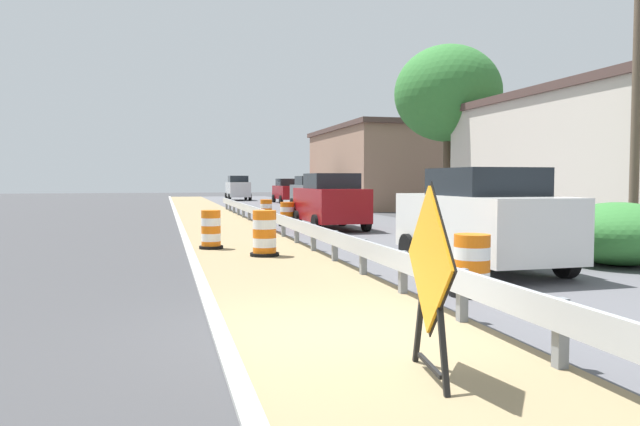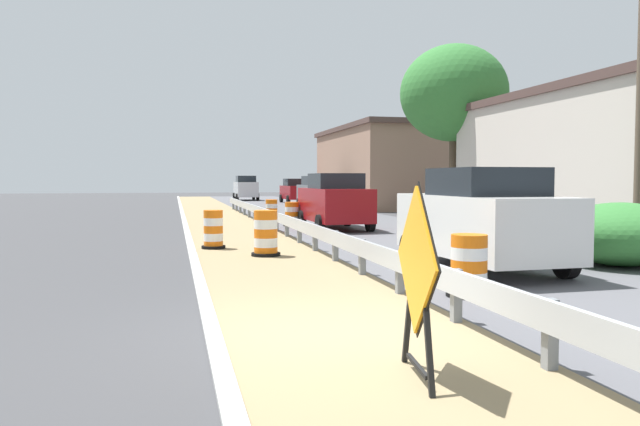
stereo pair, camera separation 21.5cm
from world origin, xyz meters
TOP-DOWN VIEW (x-y plane):
  - ground_plane at (0.00, 0.00)m, footprint 160.00×160.00m
  - median_dirt_strip at (0.41, 0.00)m, footprint 3.21×120.00m
  - curb_near_edge at (-1.30, 0.00)m, footprint 0.20×120.00m
  - guardrail_median at (1.78, 3.22)m, footprint 0.18×57.41m
  - warning_sign_diamond at (0.46, -1.86)m, footprint 0.24×1.45m
  - traffic_barrel_nearest at (2.83, 1.72)m, footprint 0.72×0.72m
  - traffic_barrel_close at (0.44, 7.60)m, footprint 0.71×0.71m
  - traffic_barrel_mid at (-0.71, 9.50)m, footprint 0.64×0.64m
  - traffic_barrel_far at (2.51, 19.92)m, footprint 0.65×0.65m
  - traffic_barrel_farther at (2.86, 16.89)m, footprint 0.70×0.70m
  - car_lead_near_lane at (4.13, 15.00)m, footprint 2.15×4.30m
  - car_trailing_near_lane at (7.63, 40.33)m, footprint 2.01×4.51m
  - car_lead_far_lane at (4.49, 47.37)m, footprint 2.00×4.39m
  - car_mid_far_lane at (7.11, 30.21)m, footprint 2.12×4.66m
  - car_trailing_far_lane at (4.42, 4.29)m, footprint 2.23×4.44m
  - roadside_shop_near at (13.71, 10.87)m, footprint 6.47×15.14m
  - roadside_shop_far at (12.65, 31.95)m, footprint 7.72×13.52m
  - bush_roadside at (7.68, 4.17)m, footprint 2.72×2.72m
  - tree_roadside at (10.95, 19.23)m, footprint 4.96×4.96m

SIDE VIEW (x-z plane):
  - ground_plane at x=0.00m, z-range 0.00..0.00m
  - median_dirt_strip at x=0.41m, z-range 0.00..0.01m
  - curb_near_edge at x=-1.30m, z-range -0.05..0.06m
  - traffic_barrel_farther at x=2.86m, z-range -0.05..0.91m
  - traffic_barrel_far at x=2.51m, z-range -0.05..0.92m
  - traffic_barrel_nearest at x=2.83m, z-range -0.05..0.94m
  - traffic_barrel_mid at x=-0.71m, z-range -0.05..0.99m
  - traffic_barrel_close at x=0.44m, z-range -0.05..1.06m
  - guardrail_median at x=1.78m, z-range 0.16..0.87m
  - bush_roadside at x=7.68m, z-range 0.00..1.37m
  - car_trailing_near_lane at x=7.63m, z-range 0.00..1.92m
  - warning_sign_diamond at x=0.46m, z-range 0.10..1.96m
  - car_mid_far_lane at x=7.11m, z-range 0.00..2.08m
  - car_lead_near_lane at x=4.13m, z-range 0.00..2.09m
  - car_trailing_far_lane at x=4.42m, z-range 0.00..2.10m
  - car_lead_far_lane at x=4.49m, z-range 0.00..2.18m
  - roadside_shop_near at x=13.71m, z-range 0.01..5.11m
  - roadside_shop_far at x=12.65m, z-range 0.01..5.34m
  - tree_roadside at x=10.95m, z-range 1.79..9.88m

